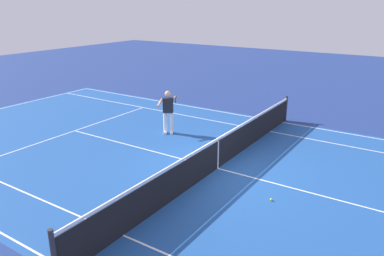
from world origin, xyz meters
name	(u,v)px	position (x,y,z in m)	size (l,w,h in m)	color
ground_plane	(217,168)	(0.00, 0.00, 0.00)	(60.00, 60.00, 0.00)	navy
court_slab	(217,168)	(0.00, 0.00, 0.00)	(24.20, 11.40, 0.00)	#1E4C93
court_line_markings	(217,168)	(0.00, 0.00, 0.00)	(23.85, 11.05, 0.01)	white
tennis_net	(218,153)	(0.00, 0.00, 0.49)	(0.10, 11.70, 1.08)	#2D2D33
tennis_player_near	(168,110)	(3.16, -1.80, 0.93)	(1.03, 0.83, 1.70)	white
tennis_ball	(271,200)	(-2.10, 0.96, 0.03)	(0.07, 0.07, 0.07)	#CCE01E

